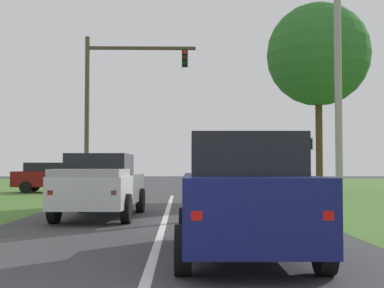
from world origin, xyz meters
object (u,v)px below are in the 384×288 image
red_suv_near (242,193)px  keep_moving_sign (305,162)px  pickup_truck_lead (101,185)px  oak_tree_right (318,55)px  utility_pole_right (338,78)px  traffic_light (113,93)px  crossing_suv_far (54,177)px

red_suv_near → keep_moving_sign: keep_moving_sign is taller
pickup_truck_lead → keep_moving_sign: (6.58, 1.90, 0.71)m
keep_moving_sign → oak_tree_right: (3.06, 9.53, 5.73)m
pickup_truck_lead → keep_moving_sign: 6.88m
red_suv_near → keep_moving_sign: size_ratio=1.85×
red_suv_near → pickup_truck_lead: red_suv_near is taller
red_suv_near → oak_tree_right: bearing=71.1°
pickup_truck_lead → utility_pole_right: bearing=27.2°
utility_pole_right → traffic_light: bearing=142.2°
red_suv_near → oak_tree_right: 20.09m
traffic_light → crossing_suv_far: bearing=142.4°
keep_moving_sign → oak_tree_right: 11.53m
pickup_truck_lead → crossing_suv_far: (-5.03, 14.88, -0.06)m
oak_tree_right → crossing_suv_far: (-14.67, 3.45, -6.50)m
traffic_light → crossing_suv_far: 6.53m
pickup_truck_lead → crossing_suv_far: 15.71m
red_suv_near → keep_moving_sign: (3.13, 8.50, 0.61)m
traffic_light → oak_tree_right: size_ratio=0.83×
crossing_suv_far → red_suv_near: bearing=-68.5°
utility_pole_right → keep_moving_sign: bearing=-128.0°
pickup_truck_lead → oak_tree_right: 16.28m
traffic_light → oak_tree_right: oak_tree_right is taller
red_suv_near → keep_moving_sign: bearing=69.8°
red_suv_near → pickup_truck_lead: bearing=117.6°
crossing_suv_far → utility_pole_right: utility_pole_right is taller
keep_moving_sign → oak_tree_right: size_ratio=0.26×
traffic_light → oak_tree_right: 11.11m
oak_tree_right → utility_pole_right: bearing=-99.0°
oak_tree_right → crossing_suv_far: bearing=166.8°
utility_pole_right → crossing_suv_far: bearing=142.2°
keep_moving_sign → utility_pole_right: utility_pole_right is taller
pickup_truck_lead → traffic_light: size_ratio=0.64×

